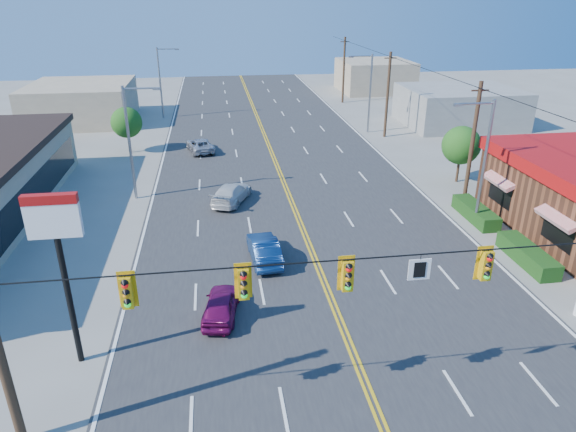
{
  "coord_description": "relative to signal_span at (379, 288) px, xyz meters",
  "views": [
    {
      "loc": [
        -5.11,
        -13.75,
        13.7
      ],
      "look_at": [
        -1.32,
        12.23,
        2.2
      ],
      "focal_mm": 32.0,
      "sensor_mm": 36.0,
      "label": 1
    }
  ],
  "objects": [
    {
      "name": "car_magenta",
      "position": [
        -5.16,
        6.2,
        -4.27
      ],
      "size": [
        2.04,
        3.8,
        1.23
      ],
      "primitive_type": "imported",
      "rotation": [
        0.0,
        0.0,
        2.97
      ],
      "color": "#6B0B45",
      "rests_on": "ground"
    },
    {
      "name": "utility_pole_near",
      "position": [
        12.32,
        18.0,
        -0.69
      ],
      "size": [
        0.28,
        0.28,
        8.4
      ],
      "primitive_type": "cylinder",
      "color": "#47301E",
      "rests_on": "ground"
    },
    {
      "name": "tree_kfc_rear",
      "position": [
        13.62,
        22.0,
        -1.95
      ],
      "size": [
        2.94,
        2.94,
        4.41
      ],
      "color": "#47301E",
      "rests_on": "ground"
    },
    {
      "name": "car_white",
      "position": [
        -4.08,
        20.15,
        -4.23
      ],
      "size": [
        3.45,
        4.9,
        1.32
      ],
      "primitive_type": "imported",
      "rotation": [
        0.0,
        0.0,
        2.75
      ],
      "color": "silver",
      "rests_on": "ground"
    },
    {
      "name": "bld_east_far",
      "position": [
        19.12,
        62.0,
        -2.69
      ],
      "size": [
        10.0,
        10.0,
        4.4
      ],
      "primitive_type": "cube",
      "color": "tan",
      "rests_on": "ground"
    },
    {
      "name": "utility_pole_far",
      "position": [
        12.32,
        54.0,
        -0.69
      ],
      "size": [
        0.28,
        0.28,
        8.4
      ],
      "primitive_type": "cylinder",
      "color": "#47301E",
      "rests_on": "ground"
    },
    {
      "name": "bld_west_far",
      "position": [
        -19.88,
        48.0,
        -2.79
      ],
      "size": [
        11.0,
        12.0,
        4.2
      ],
      "primitive_type": "cube",
      "color": "tan",
      "rests_on": "ground"
    },
    {
      "name": "tree_west",
      "position": [
        -12.88,
        34.0,
        -2.09
      ],
      "size": [
        2.8,
        2.8,
        4.2
      ],
      "color": "#47301E",
      "rests_on": "ground"
    },
    {
      "name": "car_blue",
      "position": [
        -2.68,
        11.23,
        -4.2
      ],
      "size": [
        1.72,
        4.24,
        1.37
      ],
      "primitive_type": "imported",
      "rotation": [
        0.0,
        0.0,
        3.21
      ],
      "color": "navy",
      "rests_on": "ground"
    },
    {
      "name": "bld_east_mid",
      "position": [
        22.12,
        40.0,
        -2.89
      ],
      "size": [
        12.0,
        10.0,
        4.0
      ],
      "primitive_type": "cube",
      "color": "gray",
      "rests_on": "ground"
    },
    {
      "name": "streetlight_se",
      "position": [
        10.91,
        14.0,
        -0.37
      ],
      "size": [
        2.55,
        0.25,
        8.0
      ],
      "color": "gray",
      "rests_on": "ground"
    },
    {
      "name": "streetlight_sw",
      "position": [
        -10.67,
        22.0,
        -0.37
      ],
      "size": [
        2.55,
        0.25,
        8.0
      ],
      "color": "gray",
      "rests_on": "ground"
    },
    {
      "name": "utility_pole_mid",
      "position": [
        12.32,
        36.0,
        -0.69
      ],
      "size": [
        0.28,
        0.28,
        8.4
      ],
      "primitive_type": "cylinder",
      "color": "#47301E",
      "rests_on": "ground"
    },
    {
      "name": "ground",
      "position": [
        0.12,
        0.0,
        -4.89
      ],
      "size": [
        160.0,
        160.0,
        0.0
      ],
      "primitive_type": "plane",
      "color": "gray",
      "rests_on": "ground"
    },
    {
      "name": "signal_span",
      "position": [
        0.0,
        0.0,
        0.0
      ],
      "size": [
        24.32,
        0.34,
        9.0
      ],
      "color": "#47301E",
      "rests_on": "ground"
    },
    {
      "name": "pizza_hut_sign",
      "position": [
        -10.88,
        4.0,
        0.3
      ],
      "size": [
        1.9,
        0.3,
        6.85
      ],
      "color": "black",
      "rests_on": "ground"
    },
    {
      "name": "road",
      "position": [
        0.12,
        20.0,
        -4.86
      ],
      "size": [
        20.0,
        120.0,
        0.06
      ],
      "primitive_type": "cube",
      "color": "#2D2D30",
      "rests_on": "ground"
    },
    {
      "name": "streetlight_nw",
      "position": [
        -10.67,
        48.0,
        -0.37
      ],
      "size": [
        2.55,
        0.25,
        8.0
      ],
      "color": "gray",
      "rests_on": "ground"
    },
    {
      "name": "car_silver",
      "position": [
        -6.4,
        33.11,
        -4.28
      ],
      "size": [
        2.91,
        4.69,
        1.21
      ],
      "primitive_type": "imported",
      "rotation": [
        0.0,
        0.0,
        3.36
      ],
      "color": "#B5B4BA",
      "rests_on": "ground"
    },
    {
      "name": "streetlight_ne",
      "position": [
        10.91,
        38.0,
        -0.37
      ],
      "size": [
        2.55,
        0.25,
        8.0
      ],
      "color": "gray",
      "rests_on": "ground"
    }
  ]
}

